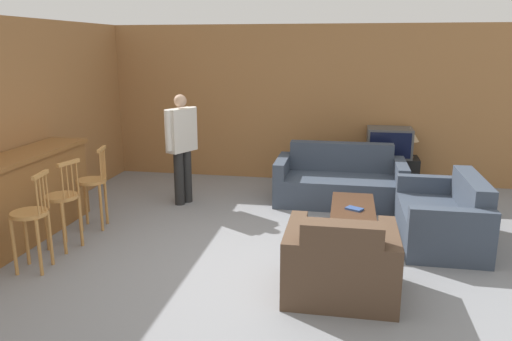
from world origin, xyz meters
TOP-DOWN VIEW (x-y plane):
  - ground_plane at (0.00, 0.00)m, footprint 24.00×24.00m
  - wall_back at (0.00, 3.72)m, footprint 9.40×0.08m
  - wall_left at (-3.23, 1.36)m, footprint 0.08×8.72m
  - bar_counter at (-2.90, 0.18)m, footprint 0.55×2.51m
  - bar_chair_near at (-2.28, -0.42)m, footprint 0.41×0.41m
  - bar_chair_mid at (-2.28, 0.16)m, footprint 0.44×0.44m
  - bar_chair_far at (-2.28, 0.85)m, footprint 0.44×0.44m
  - couch_far at (0.76, 2.50)m, footprint 1.86×0.96m
  - armchair_near at (0.82, -0.39)m, footprint 1.01×0.91m
  - loveseat_right at (1.99, 1.14)m, footprint 0.88×1.52m
  - coffee_table at (0.94, 1.10)m, footprint 0.51×1.04m
  - tv_unit at (1.50, 3.38)m, footprint 0.95×0.47m
  - tv at (1.50, 3.38)m, footprint 0.69×0.51m
  - book_on_table at (0.95, 0.92)m, footprint 0.22×0.20m
  - table_lamp at (1.81, 3.38)m, footprint 0.29×0.29m
  - person_by_window at (-1.49, 2.02)m, footprint 0.37×0.55m

SIDE VIEW (x-z plane):
  - ground_plane at x=0.00m, z-range 0.00..0.00m
  - tv_unit at x=1.50m, z-range 0.00..0.52m
  - loveseat_right at x=1.99m, z-range -0.11..0.69m
  - couch_far at x=0.76m, z-range -0.13..0.71m
  - armchair_near at x=0.82m, z-range -0.11..0.70m
  - coffee_table at x=0.94m, z-range 0.14..0.54m
  - book_on_table at x=0.95m, z-range 0.40..0.43m
  - bar_counter at x=-2.90m, z-range 0.00..1.04m
  - bar_chair_near at x=-2.28m, z-range 0.02..1.06m
  - bar_chair_mid at x=-2.28m, z-range 0.02..1.06m
  - bar_chair_far at x=-2.28m, z-range 0.02..1.06m
  - tv at x=1.50m, z-range 0.52..0.99m
  - table_lamp at x=1.81m, z-range 0.64..1.13m
  - person_by_window at x=-1.49m, z-range 0.10..1.69m
  - wall_back at x=0.00m, z-range 0.00..2.60m
  - wall_left at x=-3.23m, z-range 0.00..2.60m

